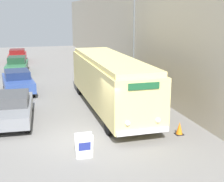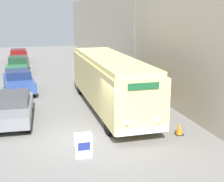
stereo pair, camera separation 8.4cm
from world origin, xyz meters
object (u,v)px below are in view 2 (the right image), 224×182
at_px(parked_car_far, 18,65).
at_px(parked_car_distant, 19,55).
at_px(vintage_bus, 110,80).
at_px(streetlamp, 135,25).
at_px(traffic_cone, 179,129).
at_px(parked_car_near, 13,107).
at_px(parked_car_mid, 18,81).
at_px(sign_board, 84,146).

distance_m(parked_car_far, parked_car_distant, 6.75).
distance_m(vintage_bus, streetlamp, 5.37).
height_order(vintage_bus, traffic_cone, vintage_bus).
xyz_separation_m(parked_car_near, parked_car_distant, (0.04, 20.55, -0.01)).
xyz_separation_m(streetlamp, parked_car_mid, (-7.82, 1.78, -3.79)).
bearing_deg(streetlamp, vintage_bus, -126.90).
relative_size(parked_car_mid, parked_car_far, 1.04).
height_order(streetlamp, traffic_cone, streetlamp).
bearing_deg(parked_car_near, vintage_bus, 11.44).
height_order(vintage_bus, parked_car_mid, vintage_bus).
xyz_separation_m(sign_board, parked_car_near, (-2.68, 5.07, 0.27)).
xyz_separation_m(sign_board, traffic_cone, (4.62, 1.17, -0.19)).
height_order(vintage_bus, sign_board, vintage_bus).
xyz_separation_m(streetlamp, parked_car_far, (-7.95, 9.44, -3.84)).
height_order(parked_car_far, traffic_cone, parked_car_far).
distance_m(streetlamp, parked_car_distant, 18.46).
height_order(sign_board, parked_car_far, parked_car_far).
distance_m(vintage_bus, parked_car_distant, 20.52).
xyz_separation_m(vintage_bus, parked_car_far, (-5.23, 13.06, -0.94)).
relative_size(sign_board, parked_car_near, 0.20).
bearing_deg(parked_car_mid, parked_car_far, 85.35).
xyz_separation_m(parked_car_near, traffic_cone, (7.30, -3.90, -0.46)).
relative_size(parked_car_near, traffic_cone, 8.27).
distance_m(parked_car_far, traffic_cone, 19.13).
distance_m(parked_car_near, parked_car_mid, 6.14).
bearing_deg(parked_car_far, sign_board, -78.36).
xyz_separation_m(parked_car_mid, traffic_cone, (7.10, -10.04, -0.51)).
bearing_deg(sign_board, parked_car_near, 117.83).
distance_m(vintage_bus, traffic_cone, 5.25).
bearing_deg(parked_car_distant, parked_car_far, -88.57).
distance_m(sign_board, parked_car_mid, 11.48).
bearing_deg(parked_car_mid, vintage_bus, -52.26).
bearing_deg(traffic_cone, vintage_bus, 113.36).
height_order(vintage_bus, parked_car_near, vintage_bus).
distance_m(sign_board, parked_car_far, 19.05).
distance_m(parked_car_mid, parked_car_distant, 14.41).
bearing_deg(parked_car_far, vintage_bus, -64.41).
xyz_separation_m(sign_board, parked_car_distant, (-2.63, 25.61, 0.26)).
distance_m(vintage_bus, parked_car_far, 14.10).
height_order(parked_car_mid, parked_car_distant, parked_car_mid).
height_order(sign_board, traffic_cone, sign_board).
height_order(parked_car_near, parked_car_far, parked_car_far).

